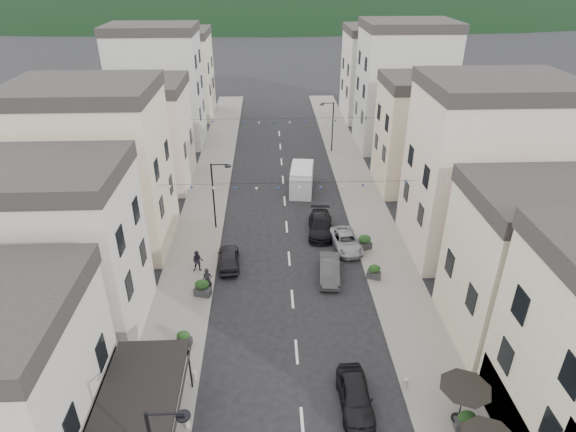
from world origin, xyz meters
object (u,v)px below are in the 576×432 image
Objects in this scene: parked_car_a at (355,395)px; parked_car_d at (320,225)px; delivery_van at (302,178)px; parked_car_e at (229,258)px; parked_car_c at (346,241)px; pedestrian_b at (198,261)px; pedestrian_a at (208,280)px; parked_car_b at (329,269)px.

parked_car_d is (0.00, 17.87, 0.01)m from parked_car_a.
parked_car_e is at bearing -109.06° from delivery_van.
parked_car_c is 0.79× the size of delivery_van.
pedestrian_b is at bearing 127.14° from parked_car_a.
delivery_van is (-2.81, 11.04, 0.65)m from parked_car_c.
pedestrian_b is (-11.39, -2.92, 0.35)m from parked_car_c.
pedestrian_a is at bearing -132.27° from parked_car_d.
delivery_van is (6.39, 13.20, 0.59)m from parked_car_e.
parked_car_b is 1.04× the size of parked_car_e.
parked_car_c is 11.41m from delivery_van.
parked_car_d is 8.59m from delivery_van.
delivery_van is at bearing -119.76° from parked_car_e.
parked_car_c is (1.78, 3.97, -0.06)m from parked_car_b.
parked_car_e is (-7.42, 1.81, -0.00)m from parked_car_b.
parked_car_c is at bearing 71.37° from parked_car_b.
parked_car_d is at bearing -151.60° from parked_car_e.
pedestrian_b reaches higher than parked_car_d.
parked_car_d is at bearing 95.72° from parked_car_b.
parked_car_a is at bearing -84.49° from parked_car_b.
delivery_van is at bearing 55.71° from pedestrian_b.
parked_car_e is (-7.40, 13.19, -0.02)m from parked_car_a.
pedestrian_a reaches higher than parked_car_b.
parked_car_b is at bearing -84.99° from parked_car_d.
delivery_van is at bearing 101.64° from parked_car_d.
parked_car_e is at bearing 171.87° from parked_car_b.
pedestrian_a is 2.72m from pedestrian_b.
pedestrian_b reaches higher than parked_car_c.
parked_car_b is 0.92× the size of parked_car_c.
parked_car_e is at bearing 118.78° from parked_car_a.
parked_car_c is at bearing 27.78° from pedestrian_a.
pedestrian_a reaches higher than parked_car_a.
delivery_van is (-1.01, 26.39, 0.57)m from parked_car_a.
pedestrian_a reaches higher than pedestrian_b.
parked_car_b is at bearing 162.36° from parked_car_e.
pedestrian_a is at bearing 130.49° from parked_car_a.
parked_car_a is 15.70m from pedestrian_b.
delivery_van is at bearing 97.46° from parked_car_c.
parked_car_a is 1.04× the size of parked_car_e.
parked_car_b is 15.05m from delivery_van.
pedestrian_b is (-9.59, -5.45, 0.26)m from parked_car_d.
pedestrian_a is (-7.59, -16.50, -0.22)m from delivery_van.
parked_car_a is at bearing -81.03° from delivery_van.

